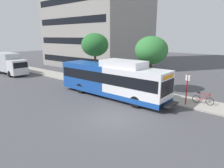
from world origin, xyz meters
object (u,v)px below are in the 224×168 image
Objects in this scene: transit_bus at (112,80)px; street_tree_mid_block at (95,45)px; bus_stop_sign_pole at (187,87)px; street_tree_near_stop at (151,50)px; bicycle_parked at (203,99)px; box_truck_background at (9,63)px.

street_tree_mid_block is at bearing 56.60° from transit_bus.
street_tree_mid_block is (2.14, 12.77, 3.03)m from bus_stop_sign_pole.
street_tree_near_stop is at bearing -25.33° from transit_bus.
bicycle_parked is (2.99, -7.63, -1.14)m from transit_bus.
transit_bus is 4.71× the size of bus_stop_sign_pole.
street_tree_mid_block is at bearing 85.41° from bicycle_parked.
transit_bus is 19.64m from box_truck_background.
street_tree_near_stop is 8.15m from street_tree_mid_block.
bus_stop_sign_pole is at bearing -114.26° from street_tree_near_stop.
transit_bus is 8.27m from bicycle_parked.
street_tree_near_stop is at bearing 79.50° from bicycle_parked.
bus_stop_sign_pole is at bearing -73.24° from transit_bus.
box_truck_background is at bearing 93.29° from transit_bus.
box_truck_background is (-4.12, 27.24, 1.18)m from bicycle_parked.
bicycle_parked is 0.29× the size of street_tree_mid_block.
bus_stop_sign_pole reaches higher than bicycle_parked.
box_truck_background reaches higher than bus_stop_sign_pole.
transit_bus is 1.75× the size of box_truck_background.
bicycle_parked is at bearing -46.71° from bus_stop_sign_pole.
bus_stop_sign_pole is 5.75m from street_tree_near_stop.
street_tree_mid_block reaches higher than bicycle_parked.
street_tree_mid_block is 0.86× the size of box_truck_background.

